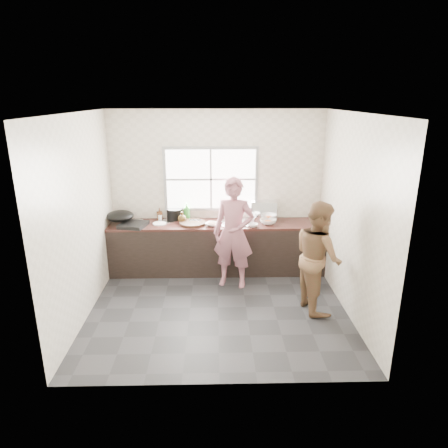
{
  "coord_description": "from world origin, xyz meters",
  "views": [
    {
      "loc": [
        -0.04,
        -5.09,
        2.89
      ],
      "look_at": [
        0.1,
        0.65,
        1.05
      ],
      "focal_mm": 32.0,
      "sensor_mm": 36.0,
      "label": 1
    }
  ],
  "objects_px": {
    "woman": "(234,237)",
    "bowl_crabs": "(268,222)",
    "bowl_held": "(253,225)",
    "bottle_brown_short": "(182,218)",
    "cutting_board": "(193,223)",
    "bowl_mince": "(212,224)",
    "black_pot": "(175,214)",
    "bottle_green": "(187,211)",
    "bottle_brown_tall": "(160,214)",
    "burner": "(133,225)",
    "pot_lid_left": "(136,221)",
    "dish_rack": "(264,210)",
    "person_side": "(318,256)",
    "glass_jar": "(160,218)",
    "pot_lid_right": "(168,221)",
    "wok": "(120,216)",
    "plate_food": "(160,224)"
  },
  "relations": [
    {
      "from": "woman",
      "to": "bowl_crabs",
      "type": "bearing_deg",
      "value": 54.18
    },
    {
      "from": "black_pot",
      "to": "bottle_brown_tall",
      "type": "bearing_deg",
      "value": 180.0
    },
    {
      "from": "bowl_crabs",
      "to": "bowl_held",
      "type": "height_order",
      "value": "bowl_crabs"
    },
    {
      "from": "bottle_brown_tall",
      "to": "bottle_brown_short",
      "type": "relative_size",
      "value": 1.05
    },
    {
      "from": "cutting_board",
      "to": "bowl_mince",
      "type": "relative_size",
      "value": 2.01
    },
    {
      "from": "bowl_crabs",
      "to": "bottle_brown_tall",
      "type": "distance_m",
      "value": 1.86
    },
    {
      "from": "bowl_crabs",
      "to": "bowl_held",
      "type": "relative_size",
      "value": 1.02
    },
    {
      "from": "black_pot",
      "to": "bottle_brown_short",
      "type": "xyz_separation_m",
      "value": [
        0.14,
        -0.19,
        -0.01
      ]
    },
    {
      "from": "glass_jar",
      "to": "bottle_green",
      "type": "bearing_deg",
      "value": 6.45
    },
    {
      "from": "plate_food",
      "to": "dish_rack",
      "type": "bearing_deg",
      "value": 8.2
    },
    {
      "from": "bottle_brown_short",
      "to": "burner",
      "type": "bearing_deg",
      "value": -166.56
    },
    {
      "from": "woman",
      "to": "bowl_crabs",
      "type": "xyz_separation_m",
      "value": [
        0.6,
        0.49,
        0.08
      ]
    },
    {
      "from": "bowl_held",
      "to": "woman",
      "type": "bearing_deg",
      "value": -133.67
    },
    {
      "from": "pot_lid_right",
      "to": "bowl_mince",
      "type": "bearing_deg",
      "value": -19.99
    },
    {
      "from": "bowl_held",
      "to": "plate_food",
      "type": "relative_size",
      "value": 0.95
    },
    {
      "from": "bottle_green",
      "to": "pot_lid_right",
      "type": "bearing_deg",
      "value": -162.08
    },
    {
      "from": "wok",
      "to": "bottle_brown_short",
      "type": "bearing_deg",
      "value": 3.43
    },
    {
      "from": "woman",
      "to": "person_side",
      "type": "relative_size",
      "value": 1.04
    },
    {
      "from": "bottle_brown_short",
      "to": "pot_lid_left",
      "type": "relative_size",
      "value": 0.67
    },
    {
      "from": "person_side",
      "to": "dish_rack",
      "type": "distance_m",
      "value": 1.65
    },
    {
      "from": "person_side",
      "to": "bowl_held",
      "type": "xyz_separation_m",
      "value": [
        -0.81,
        1.09,
        0.11
      ]
    },
    {
      "from": "wok",
      "to": "dish_rack",
      "type": "distance_m",
      "value": 2.44
    },
    {
      "from": "bottle_green",
      "to": "dish_rack",
      "type": "height_order",
      "value": "dish_rack"
    },
    {
      "from": "bottle_green",
      "to": "dish_rack",
      "type": "distance_m",
      "value": 1.34
    },
    {
      "from": "bowl_crabs",
      "to": "bottle_green",
      "type": "height_order",
      "value": "bottle_green"
    },
    {
      "from": "bowl_crabs",
      "to": "glass_jar",
      "type": "distance_m",
      "value": 1.84
    },
    {
      "from": "bottle_brown_short",
      "to": "pot_lid_left",
      "type": "height_order",
      "value": "bottle_brown_short"
    },
    {
      "from": "bottle_green",
      "to": "bottle_brown_tall",
      "type": "height_order",
      "value": "bottle_green"
    },
    {
      "from": "bowl_held",
      "to": "bottle_brown_short",
      "type": "bearing_deg",
      "value": 168.04
    },
    {
      "from": "bowl_mince",
      "to": "bowl_held",
      "type": "relative_size",
      "value": 1.01
    },
    {
      "from": "burner",
      "to": "pot_lid_left",
      "type": "relative_size",
      "value": 1.52
    },
    {
      "from": "woman",
      "to": "person_side",
      "type": "xyz_separation_m",
      "value": [
        1.13,
        -0.75,
        -0.03
      ]
    },
    {
      "from": "glass_jar",
      "to": "pot_lid_left",
      "type": "relative_size",
      "value": 0.35
    },
    {
      "from": "woman",
      "to": "bottle_green",
      "type": "xyz_separation_m",
      "value": [
        -0.77,
        0.78,
        0.19
      ]
    },
    {
      "from": "cutting_board",
      "to": "pot_lid_right",
      "type": "relative_size",
      "value": 1.71
    },
    {
      "from": "bowl_mince",
      "to": "burner",
      "type": "bearing_deg",
      "value": -179.69
    },
    {
      "from": "bowl_crabs",
      "to": "pot_lid_right",
      "type": "bearing_deg",
      "value": 173.63
    },
    {
      "from": "bottle_green",
      "to": "pot_lid_right",
      "type": "relative_size",
      "value": 1.16
    },
    {
      "from": "person_side",
      "to": "plate_food",
      "type": "bearing_deg",
      "value": 50.74
    },
    {
      "from": "woman",
      "to": "plate_food",
      "type": "height_order",
      "value": "woman"
    },
    {
      "from": "woman",
      "to": "bowl_held",
      "type": "relative_size",
      "value": 7.61
    },
    {
      "from": "burner",
      "to": "dish_rack",
      "type": "relative_size",
      "value": 0.92
    },
    {
      "from": "bowl_mince",
      "to": "bottle_brown_short",
      "type": "relative_size",
      "value": 1.22
    },
    {
      "from": "dish_rack",
      "to": "pot_lid_left",
      "type": "distance_m",
      "value": 2.21
    },
    {
      "from": "woman",
      "to": "pot_lid_right",
      "type": "distance_m",
      "value": 1.28
    },
    {
      "from": "bottle_green",
      "to": "bowl_held",
      "type": "bearing_deg",
      "value": -21.83
    },
    {
      "from": "cutting_board",
      "to": "bowl_held",
      "type": "bearing_deg",
      "value": -8.83
    },
    {
      "from": "black_pot",
      "to": "bottle_green",
      "type": "bearing_deg",
      "value": 0.0
    },
    {
      "from": "bottle_brown_tall",
      "to": "bottle_green",
      "type": "bearing_deg",
      "value": 0.0
    },
    {
      "from": "cutting_board",
      "to": "wok",
      "type": "bearing_deg",
      "value": 178.44
    }
  ]
}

